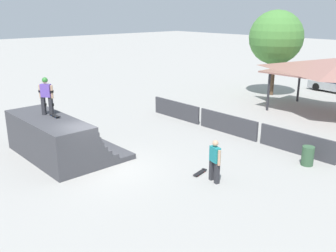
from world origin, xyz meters
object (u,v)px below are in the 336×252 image
object	(u,v)px
parked_car_silver	(336,85)
skateboard_on_deck	(55,116)
skateboard_on_ground	(200,172)
trash_bin	(308,156)
bystander_walking	(215,159)
tree_beside_pavilion	(276,38)
skater_on_deck	(46,93)

from	to	relation	value
parked_car_silver	skateboard_on_deck	bearing A→B (deg)	-88.72
skateboard_on_ground	trash_bin	distance (m)	4.82
bystander_walking	tree_beside_pavilion	size ratio (longest dim) A/B	0.26
parked_car_silver	skater_on_deck	bearing A→B (deg)	-90.00
tree_beside_pavilion	skater_on_deck	bearing A→B (deg)	-89.07
parked_car_silver	skateboard_on_ground	bearing A→B (deg)	-73.41
bystander_walking	parked_car_silver	bearing A→B (deg)	-62.42
bystander_walking	parked_car_silver	xyz separation A→B (m)	(-4.50, 20.27, -0.35)
skater_on_deck	trash_bin	xyz separation A→B (m)	(8.76, 7.62, -2.46)
bystander_walking	trash_bin	world-z (taller)	bystander_walking
skateboard_on_deck	tree_beside_pavilion	size ratio (longest dim) A/B	0.12
skateboard_on_deck	trash_bin	size ratio (longest dim) A/B	0.93
trash_bin	parked_car_silver	distance (m)	17.14
skater_on_deck	trash_bin	size ratio (longest dim) A/B	2.03
skater_on_deck	parked_car_silver	bearing A→B (deg)	46.07
skater_on_deck	skateboard_on_deck	distance (m)	1.08
skater_on_deck	trash_bin	bearing A→B (deg)	3.47
skateboard_on_deck	skater_on_deck	bearing A→B (deg)	-169.10
bystander_walking	trash_bin	size ratio (longest dim) A/B	2.02
tree_beside_pavilion	parked_car_silver	bearing A→B (deg)	58.54
tree_beside_pavilion	trash_bin	distance (m)	14.96
skater_on_deck	tree_beside_pavilion	size ratio (longest dim) A/B	0.26
tree_beside_pavilion	parked_car_silver	distance (m)	6.85
skater_on_deck	trash_bin	distance (m)	11.87
skateboard_on_ground	trash_bin	xyz separation A→B (m)	(2.50, 4.10, 0.37)
skateboard_on_deck	skateboard_on_ground	distance (m)	6.94
skateboard_on_deck	parked_car_silver	xyz separation A→B (m)	(2.11, 23.56, -1.35)
skateboard_on_deck	parked_car_silver	size ratio (longest dim) A/B	0.18
parked_car_silver	bystander_walking	bearing A→B (deg)	-71.10
skateboard_on_ground	skater_on_deck	bearing A→B (deg)	107.37
tree_beside_pavilion	trash_bin	world-z (taller)	tree_beside_pavilion
skateboard_on_deck	bystander_walking	size ratio (longest dim) A/B	0.46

